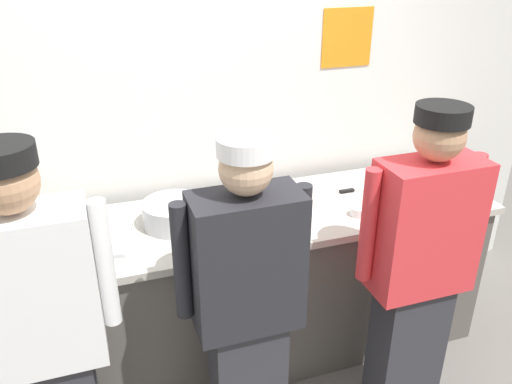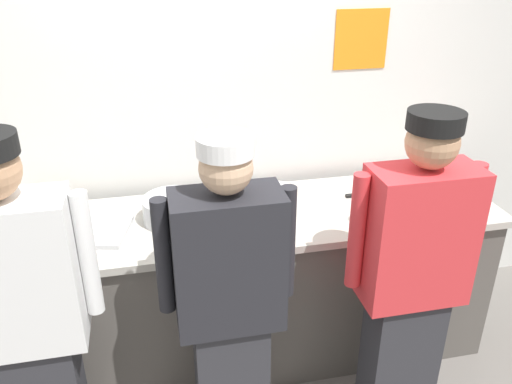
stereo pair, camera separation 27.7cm
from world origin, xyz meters
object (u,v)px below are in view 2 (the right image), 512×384
object	(u,v)px
deli_cup	(227,217)
chefs_knife	(364,195)
sheet_tray	(85,231)
chef_center	(230,303)
mixing_bowl_steel	(174,209)
ramekin_red_sauce	(360,216)
chef_far_right	(411,278)
plate_stack_rear	(274,197)
ramekin_orange_sauce	(461,207)
squeeze_bottle_secondary	(406,181)
squeeze_bottle_spare	(49,199)
plate_stack_front	(435,190)
chef_near_left	(25,322)

from	to	relation	value
deli_cup	chefs_knife	xyz separation A→B (m)	(0.84, 0.18, -0.04)
sheet_tray	chef_center	bearing A→B (deg)	-44.81
mixing_bowl_steel	ramekin_red_sauce	size ratio (longest dim) A/B	3.80
chef_far_right	plate_stack_rear	world-z (taller)	chef_far_right
ramekin_red_sauce	chef_center	bearing A→B (deg)	-149.75
chef_far_right	chefs_knife	distance (m)	0.77
plate_stack_rear	ramekin_orange_sauce	world-z (taller)	plate_stack_rear
chef_center	deli_cup	xyz separation A→B (m)	(0.08, 0.56, 0.12)
chef_far_right	deli_cup	bearing A→B (deg)	141.68
squeeze_bottle_secondary	squeeze_bottle_spare	world-z (taller)	squeeze_bottle_secondary
plate_stack_front	chef_far_right	bearing A→B (deg)	-125.68
ramekin_red_sauce	deli_cup	distance (m)	0.70
chef_far_right	mixing_bowl_steel	bearing A→B (deg)	144.94
mixing_bowl_steel	sheet_tray	xyz separation A→B (m)	(-0.45, -0.05, -0.05)
plate_stack_front	sheet_tray	bearing A→B (deg)	-179.65
plate_stack_front	plate_stack_rear	world-z (taller)	plate_stack_rear
sheet_tray	deli_cup	size ratio (longest dim) A/B	4.26
chef_center	deli_cup	size ratio (longest dim) A/B	16.39
chef_far_right	ramekin_orange_sauce	bearing A→B (deg)	41.65
ramekin_red_sauce	chefs_knife	bearing A→B (deg)	62.54
chef_near_left	plate_stack_front	size ratio (longest dim) A/B	8.53
chef_center	ramekin_red_sauce	bearing A→B (deg)	30.25
plate_stack_front	ramekin_orange_sauce	xyz separation A→B (m)	(0.05, -0.20, -0.02)
chef_far_right	ramekin_orange_sauce	world-z (taller)	chef_far_right
chef_center	squeeze_bottle_spare	distance (m)	1.22
chef_far_right	squeeze_bottle_spare	size ratio (longest dim) A/B	8.88
ramekin_red_sauce	ramekin_orange_sauce	size ratio (longest dim) A/B	0.97
chef_near_left	chefs_knife	xyz separation A→B (m)	(1.75, 0.73, 0.04)
chef_far_right	sheet_tray	world-z (taller)	chef_far_right
chef_far_right	plate_stack_front	size ratio (longest dim) A/B	8.45
sheet_tray	deli_cup	xyz separation A→B (m)	(0.71, -0.07, 0.04)
sheet_tray	chef_near_left	bearing A→B (deg)	-107.16
plate_stack_front	ramekin_orange_sauce	distance (m)	0.21
chef_center	chefs_knife	world-z (taller)	chef_center
chef_center	plate_stack_front	world-z (taller)	chef_center
plate_stack_front	ramekin_red_sauce	size ratio (longest dim) A/B	2.32
chef_far_right	squeeze_bottle_secondary	size ratio (longest dim) A/B	7.90
plate_stack_front	chefs_knife	xyz separation A→B (m)	(-0.39, 0.09, -0.04)
chef_center	ramekin_red_sauce	distance (m)	0.91
sheet_tray	ramekin_orange_sauce	world-z (taller)	ramekin_orange_sauce
deli_cup	plate_stack_rear	bearing A→B (deg)	30.81
mixing_bowl_steel	squeeze_bottle_spare	bearing A→B (deg)	162.12
deli_cup	chefs_knife	size ratio (longest dim) A/B	0.36
plate_stack_rear	sheet_tray	distance (m)	1.02
mixing_bowl_steel	squeeze_bottle_secondary	bearing A→B (deg)	-0.51
mixing_bowl_steel	ramekin_red_sauce	xyz separation A→B (m)	(0.96, -0.22, -0.04)
plate_stack_rear	sheet_tray	bearing A→B (deg)	-174.01
chef_center	squeeze_bottle_secondary	distance (m)	1.32
squeeze_bottle_secondary	chef_far_right	bearing A→B (deg)	-113.72
chef_near_left	deli_cup	size ratio (longest dim) A/B	17.06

